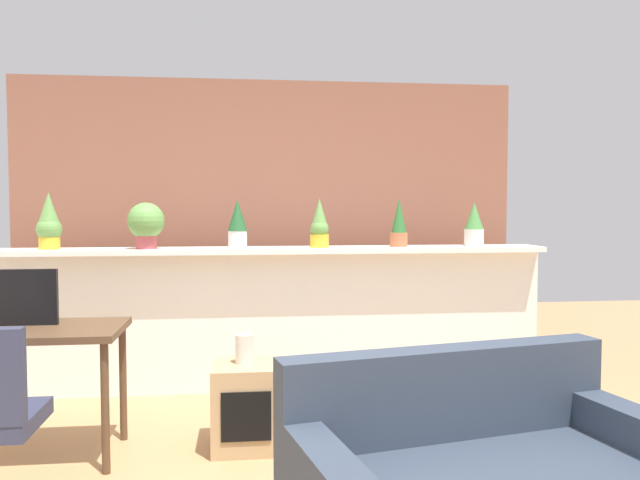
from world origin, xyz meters
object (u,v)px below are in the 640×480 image
object	(u,v)px
potted_plant_5	(474,225)
vase_on_shelf	(245,349)
potted_plant_1	(146,223)
potted_plant_4	(399,224)
side_cube_shelf	(246,406)
potted_plant_3	(319,226)
desk	(22,343)
potted_plant_0	(49,223)
tv_monitor	(23,297)
potted_plant_2	(237,223)

from	to	relation	value
potted_plant_5	vase_on_shelf	bearing A→B (deg)	-147.72
potted_plant_1	potted_plant_5	size ratio (longest dim) A/B	0.99
potted_plant_4	potted_plant_5	world-z (taller)	potted_plant_4
side_cube_shelf	potted_plant_3	bearing A→B (deg)	63.20
potted_plant_3	potted_plant_4	world-z (taller)	potted_plant_4
desk	potted_plant_1	bearing A→B (deg)	66.14
potted_plant_0	tv_monitor	xyz separation A→B (m)	(0.18, -1.11, -0.40)
potted_plant_4	desk	size ratio (longest dim) A/B	0.35
potted_plant_1	side_cube_shelf	bearing A→B (deg)	-56.99
potted_plant_3	potted_plant_4	xyz separation A→B (m)	(0.63, 0.03, 0.01)
potted_plant_0	potted_plant_1	bearing A→B (deg)	-2.31
tv_monitor	potted_plant_5	bearing A→B (deg)	20.19
desk	vase_on_shelf	world-z (taller)	desk
desk	side_cube_shelf	bearing A→B (deg)	1.56
potted_plant_4	tv_monitor	distance (m)	2.72
potted_plant_0	desk	bearing A→B (deg)	-81.02
potted_plant_0	potted_plant_3	size ratio (longest dim) A/B	1.11
potted_plant_3	potted_plant_5	xyz separation A→B (m)	(1.25, 0.05, 0.00)
potted_plant_0	potted_plant_4	bearing A→B (deg)	-0.03
potted_plant_1	potted_plant_4	world-z (taller)	potted_plant_4
potted_plant_4	potted_plant_3	bearing A→B (deg)	-177.50
potted_plant_0	potted_plant_3	xyz separation A→B (m)	(2.00, -0.03, -0.03)
potted_plant_1	desk	size ratio (longest dim) A/B	0.31
potted_plant_4	potted_plant_5	bearing A→B (deg)	2.26
tv_monitor	vase_on_shelf	xyz separation A→B (m)	(1.25, -0.02, -0.32)
desk	tv_monitor	bearing A→B (deg)	99.09
potted_plant_0	vase_on_shelf	world-z (taller)	potted_plant_0
tv_monitor	vase_on_shelf	distance (m)	1.29
potted_plant_3	side_cube_shelf	size ratio (longest dim) A/B	0.76
potted_plant_5	side_cube_shelf	distance (m)	2.40
potted_plant_4	vase_on_shelf	xyz separation A→B (m)	(-1.21, -1.13, -0.70)
potted_plant_4	desk	world-z (taller)	potted_plant_4
potted_plant_2	side_cube_shelf	bearing A→B (deg)	-87.23
potted_plant_3	potted_plant_5	world-z (taller)	potted_plant_3
potted_plant_4	tv_monitor	size ratio (longest dim) A/B	1.01
potted_plant_4	vase_on_shelf	world-z (taller)	potted_plant_4
vase_on_shelf	potted_plant_3	bearing A→B (deg)	62.42
potted_plant_0	side_cube_shelf	distance (m)	2.12
potted_plant_1	potted_plant_5	world-z (taller)	potted_plant_5
tv_monitor	side_cube_shelf	xyz separation A→B (m)	(1.26, -0.05, -0.66)
tv_monitor	potted_plant_3	bearing A→B (deg)	30.59
potted_plant_5	desk	bearing A→B (deg)	-158.43
potted_plant_3	vase_on_shelf	bearing A→B (deg)	-117.58
potted_plant_1	vase_on_shelf	xyz separation A→B (m)	(0.73, -1.10, -0.72)
potted_plant_1	potted_plant_4	xyz separation A→B (m)	(1.93, 0.03, -0.02)
potted_plant_3	potted_plant_5	distance (m)	1.25
potted_plant_0	potted_plant_2	size ratio (longest dim) A/B	1.13
potted_plant_0	desk	world-z (taller)	potted_plant_0
side_cube_shelf	desk	bearing A→B (deg)	-178.44
potted_plant_0	side_cube_shelf	size ratio (longest dim) A/B	0.84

